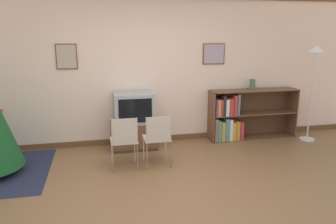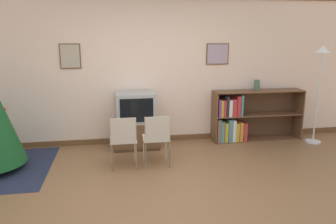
{
  "view_description": "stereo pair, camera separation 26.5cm",
  "coord_description": "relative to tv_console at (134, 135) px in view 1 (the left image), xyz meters",
  "views": [
    {
      "loc": [
        -0.8,
        -3.64,
        2.02
      ],
      "look_at": [
        0.26,
        1.22,
        0.81
      ],
      "focal_mm": 35.0,
      "sensor_mm": 36.0,
      "label": 1
    },
    {
      "loc": [
        -0.54,
        -3.69,
        2.02
      ],
      "look_at": [
        0.26,
        1.22,
        0.81
      ],
      "focal_mm": 35.0,
      "sensor_mm": 36.0,
      "label": 2
    }
  ],
  "objects": [
    {
      "name": "folding_chair_right",
      "position": [
        0.25,
        -0.92,
        0.23
      ],
      "size": [
        0.4,
        0.4,
        0.82
      ],
      "color": "#BCB29E",
      "rests_on": "ground_plane"
    },
    {
      "name": "tv_console",
      "position": [
        0.0,
        0.0,
        0.0
      ],
      "size": [
        0.82,
        0.51,
        0.48
      ],
      "color": "#4C311E",
      "rests_on": "ground_plane"
    },
    {
      "name": "vase",
      "position": [
        2.29,
        0.13,
        0.82
      ],
      "size": [
        0.11,
        0.11,
        0.2
      ],
      "color": "#47664C",
      "rests_on": "bookshelf"
    },
    {
      "name": "television",
      "position": [
        0.0,
        -0.0,
        0.5
      ],
      "size": [
        0.68,
        0.5,
        0.52
      ],
      "color": "#9E9E99",
      "rests_on": "tv_console"
    },
    {
      "name": "wall_back",
      "position": [
        0.2,
        0.33,
        1.11
      ],
      "size": [
        9.0,
        0.11,
        2.7
      ],
      "color": "beige",
      "rests_on": "ground_plane"
    },
    {
      "name": "bookshelf",
      "position": [
        2.0,
        0.08,
        0.2
      ],
      "size": [
        1.72,
        0.36,
        0.96
      ],
      "color": "brown",
      "rests_on": "ground_plane"
    },
    {
      "name": "folding_chair_left",
      "position": [
        -0.25,
        -0.92,
        0.23
      ],
      "size": [
        0.4,
        0.4,
        0.82
      ],
      "color": "#BCB29E",
      "rests_on": "ground_plane"
    },
    {
      "name": "ground_plane",
      "position": [
        0.2,
        -1.93,
        -0.24
      ],
      "size": [
        24.0,
        24.0,
        0.0
      ],
      "primitive_type": "plane",
      "color": "brown"
    },
    {
      "name": "standing_lamp",
      "position": [
        3.3,
        -0.27,
        1.13
      ],
      "size": [
        0.28,
        0.28,
        1.79
      ],
      "color": "silver",
      "rests_on": "ground_plane"
    }
  ]
}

